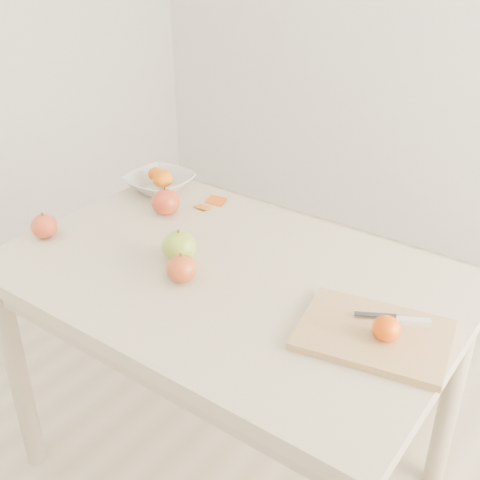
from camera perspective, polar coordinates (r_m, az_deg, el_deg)
The scene contains 14 objects.
ground at distance 2.07m, azimuth -0.87°, elevation -20.86°, with size 3.50×3.50×0.00m, color #C6B293.
table at distance 1.63m, azimuth -1.04°, elevation -5.89°, with size 1.20×0.80×0.75m.
cutting_board at distance 1.37m, azimuth 12.55°, elevation -8.74°, with size 0.32×0.24×0.02m, color tan.
board_tangerine at distance 1.33m, azimuth 13.71°, elevation -8.15°, with size 0.06×0.06×0.05m, color #D03907.
fruit_bowl at distance 2.04m, azimuth -7.64°, elevation 5.41°, with size 0.21×0.21×0.05m, color silver.
bowl_tangerine_near at distance 2.06m, azimuth -8.00°, elevation 6.21°, with size 0.05×0.05×0.05m, color orange.
bowl_tangerine_far at distance 2.00m, azimuth -7.35°, elevation 5.80°, with size 0.07×0.07×0.06m, color orange.
orange_peel_a at distance 1.94m, azimuth -2.30°, elevation 3.64°, with size 0.06×0.04×0.00m, color #D04F0E.
orange_peel_b at distance 1.91m, azimuth -3.55°, elevation 3.07°, with size 0.04×0.04×0.00m, color #D1650E.
paring_knife at distance 1.40m, azimuth 15.57°, elevation -7.37°, with size 0.16×0.08×0.01m.
apple_green at distance 1.61m, azimuth -5.80°, elevation -0.63°, with size 0.09×0.09×0.08m, color #568A16.
apple_red_c at distance 1.53m, azimuth -5.59°, elevation -2.69°, with size 0.08×0.08×0.07m, color maroon.
apple_red_d at distance 1.81m, azimuth -18.07°, elevation 1.25°, with size 0.08×0.08×0.07m, color maroon.
apple_red_a at distance 1.87m, azimuth -7.07°, elevation 3.60°, with size 0.09×0.09×0.08m, color maroon.
Camera 1 is at (0.81, -1.06, 1.58)m, focal length 45.00 mm.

